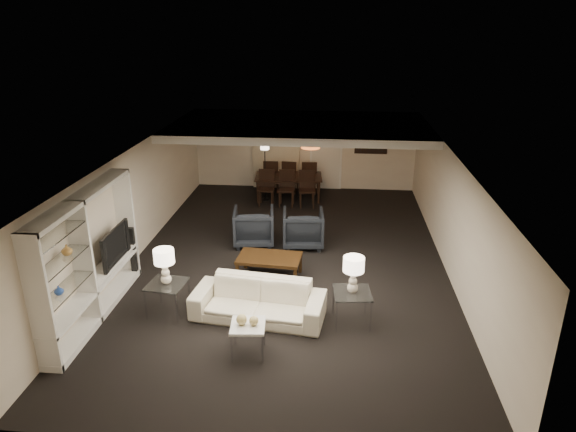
% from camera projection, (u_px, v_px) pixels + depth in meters
% --- Properties ---
extents(floor, '(11.00, 11.00, 0.00)m').
position_uv_depth(floor, '(288.00, 261.00, 11.70)').
color(floor, black).
rests_on(floor, ground).
extents(ceiling, '(7.00, 11.00, 0.02)m').
position_uv_depth(ceiling, '(288.00, 154.00, 10.80)').
color(ceiling, silver).
rests_on(ceiling, ground).
extents(wall_back, '(7.00, 0.02, 2.50)m').
position_uv_depth(wall_back, '(304.00, 150.00, 16.36)').
color(wall_back, beige).
rests_on(wall_back, ground).
extents(wall_front, '(7.00, 0.02, 2.50)m').
position_uv_depth(wall_front, '(245.00, 368.00, 6.14)').
color(wall_front, beige).
rests_on(wall_front, ground).
extents(wall_left, '(0.02, 11.00, 2.50)m').
position_uv_depth(wall_left, '(134.00, 205.00, 11.56)').
color(wall_left, beige).
rests_on(wall_left, ground).
extents(wall_right, '(0.02, 11.00, 2.50)m').
position_uv_depth(wall_right, '(451.00, 215.00, 10.94)').
color(wall_right, beige).
rests_on(wall_right, ground).
extents(ceiling_soffit, '(7.00, 4.00, 0.20)m').
position_uv_depth(ceiling_soffit, '(300.00, 126.00, 14.09)').
color(ceiling_soffit, silver).
rests_on(ceiling_soffit, ceiling).
extents(curtains, '(1.50, 0.12, 2.40)m').
position_uv_depth(curtains, '(276.00, 151.00, 16.38)').
color(curtains, beige).
rests_on(curtains, wall_back).
extents(door, '(0.90, 0.05, 2.10)m').
position_uv_depth(door, '(326.00, 157.00, 16.34)').
color(door, silver).
rests_on(door, wall_back).
extents(painting, '(0.95, 0.04, 0.65)m').
position_uv_depth(painting, '(371.00, 142.00, 16.03)').
color(painting, '#142D38').
rests_on(painting, wall_back).
extents(media_unit, '(0.38, 3.40, 2.35)m').
position_uv_depth(media_unit, '(90.00, 258.00, 9.16)').
color(media_unit, white).
rests_on(media_unit, wall_left).
extents(pendant_light, '(0.52, 0.52, 0.24)m').
position_uv_depth(pendant_light, '(311.00, 144.00, 14.24)').
color(pendant_light, '#D8591E').
rests_on(pendant_light, ceiling_soffit).
extents(sofa, '(2.51, 1.24, 0.70)m').
position_uv_depth(sofa, '(258.00, 300.00, 9.37)').
color(sofa, beige).
rests_on(sofa, floor).
extents(coffee_table, '(1.38, 0.88, 0.47)m').
position_uv_depth(coffee_table, '(269.00, 267.00, 10.90)').
color(coffee_table, black).
rests_on(coffee_table, floor).
extents(armchair_left, '(1.08, 1.10, 0.90)m').
position_uv_depth(armchair_left, '(254.00, 226.00, 12.46)').
color(armchair_left, black).
rests_on(armchair_left, floor).
extents(armchair_right, '(1.04, 1.07, 0.90)m').
position_uv_depth(armchair_right, '(303.00, 228.00, 12.35)').
color(armchair_right, black).
rests_on(armchair_right, floor).
extents(side_table_left, '(0.73, 0.73, 0.62)m').
position_uv_depth(side_table_left, '(168.00, 298.00, 9.54)').
color(side_table_left, white).
rests_on(side_table_left, floor).
extents(side_table_right, '(0.73, 0.73, 0.62)m').
position_uv_depth(side_table_right, '(352.00, 307.00, 9.24)').
color(side_table_right, white).
rests_on(side_table_right, floor).
extents(table_lamp_left, '(0.38, 0.38, 0.68)m').
position_uv_depth(table_lamp_left, '(165.00, 267.00, 9.31)').
color(table_lamp_left, '#F1E5CB').
rests_on(table_lamp_left, side_table_left).
extents(table_lamp_right, '(0.40, 0.40, 0.68)m').
position_uv_depth(table_lamp_right, '(353.00, 275.00, 9.01)').
color(table_lamp_right, beige).
rests_on(table_lamp_right, side_table_right).
extents(marble_table, '(0.60, 0.60, 0.55)m').
position_uv_depth(marble_table, '(248.00, 339.00, 8.38)').
color(marble_table, white).
rests_on(marble_table, floor).
extents(gold_gourd_a, '(0.18, 0.18, 0.18)m').
position_uv_depth(gold_gourd_a, '(242.00, 319.00, 8.26)').
color(gold_gourd_a, tan).
rests_on(gold_gourd_a, marble_table).
extents(gold_gourd_b, '(0.15, 0.15, 0.15)m').
position_uv_depth(gold_gourd_b, '(254.00, 321.00, 8.24)').
color(gold_gourd_b, '#D3BB6F').
rests_on(gold_gourd_b, marble_table).
extents(television, '(1.17, 0.15, 0.67)m').
position_uv_depth(television, '(110.00, 245.00, 9.89)').
color(television, black).
rests_on(television, media_unit).
extents(vase_blue, '(0.15, 0.15, 0.16)m').
position_uv_depth(vase_blue, '(59.00, 290.00, 8.14)').
color(vase_blue, '#2950B1').
rests_on(vase_blue, media_unit).
extents(vase_amber, '(0.17, 0.17, 0.18)m').
position_uv_depth(vase_amber, '(67.00, 250.00, 8.34)').
color(vase_amber, '#C38C41').
rests_on(vase_amber, media_unit).
extents(floor_speaker, '(0.12, 0.12, 1.11)m').
position_uv_depth(floor_speaker, '(133.00, 252.00, 10.85)').
color(floor_speaker, black).
rests_on(floor_speaker, floor).
extents(dining_table, '(2.09, 1.26, 0.71)m').
position_uv_depth(dining_table, '(288.00, 188.00, 15.63)').
color(dining_table, black).
rests_on(dining_table, floor).
extents(chair_nl, '(0.49, 0.49, 1.05)m').
position_uv_depth(chair_nl, '(266.00, 188.00, 15.02)').
color(chair_nl, black).
rests_on(chair_nl, floor).
extents(chair_nm, '(0.49, 0.49, 1.05)m').
position_uv_depth(chair_nm, '(286.00, 189.00, 14.96)').
color(chair_nm, black).
rests_on(chair_nm, floor).
extents(chair_nr, '(0.54, 0.54, 1.05)m').
position_uv_depth(chair_nr, '(307.00, 189.00, 14.91)').
color(chair_nr, black).
rests_on(chair_nr, floor).
extents(chair_fl, '(0.50, 0.50, 1.05)m').
position_uv_depth(chair_fl, '(272.00, 176.00, 16.22)').
color(chair_fl, black).
rests_on(chair_fl, floor).
extents(chair_fm, '(0.54, 0.54, 1.05)m').
position_uv_depth(chair_fm, '(290.00, 176.00, 16.17)').
color(chair_fm, black).
rests_on(chair_fm, floor).
extents(chair_fr, '(0.50, 0.50, 1.05)m').
position_uv_depth(chair_fr, '(309.00, 177.00, 16.12)').
color(chair_fr, black).
rests_on(chair_fr, floor).
extents(floor_lamp, '(0.28, 0.28, 1.81)m').
position_uv_depth(floor_lamp, '(265.00, 171.00, 15.35)').
color(floor_lamp, black).
rests_on(floor_lamp, floor).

